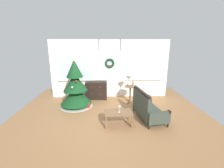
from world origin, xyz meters
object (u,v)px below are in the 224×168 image
flower_vase (133,84)px  gift_box (87,105)px  wine_glass (119,108)px  side_table (130,91)px  christmas_tree (76,89)px  settee_sofa (146,107)px  dresser_cabinet (96,90)px  coffee_table (118,114)px  table_lamp (129,79)px

flower_vase → gift_box: size_ratio=1.86×
wine_glass → side_table: bearing=72.0°
christmas_tree → settee_sofa: christmas_tree is taller
dresser_cabinet → wine_glass: dresser_cabinet is taller
christmas_tree → settee_sofa: size_ratio=1.23×
wine_glass → coffee_table: bearing=141.6°
christmas_tree → side_table: (2.17, 0.36, -0.22)m
settee_sofa → coffee_table: size_ratio=1.78×
side_table → flower_vase: size_ratio=1.97×
dresser_cabinet → table_lamp: 1.54m
christmas_tree → coffee_table: size_ratio=2.19×
gift_box → coffee_table: bearing=-49.5°
dresser_cabinet → side_table: bearing=-17.4°
settee_sofa → flower_vase: (-0.22, 1.40, 0.43)m
side_table → coffee_table: size_ratio=0.80×
table_lamp → settee_sofa: bearing=-75.8°
side_table → gift_box: bearing=-162.5°
wine_glass → christmas_tree: bearing=136.4°
settee_sofa → gift_box: 2.26m
table_lamp → gift_box: size_ratio=2.34×
flower_vase → table_lamp: bearing=148.0°
dresser_cabinet → table_lamp: table_lamp is taller
side_table → gift_box: (-1.73, -0.54, -0.40)m
christmas_tree → coffee_table: (1.54, -1.47, -0.36)m
christmas_tree → settee_sofa: 2.74m
settee_sofa → side_table: settee_sofa is taller
dresser_cabinet → settee_sofa: 2.58m
gift_box → dresser_cabinet: bearing=73.0°
side_table → dresser_cabinet: bearing=162.6°
christmas_tree → dresser_cabinet: christmas_tree is taller
dresser_cabinet → flower_vase: 1.66m
christmas_tree → wine_glass: size_ratio=9.70×
table_lamp → wine_glass: 2.01m
side_table → wine_glass: side_table is taller
christmas_tree → side_table: bearing=9.5°
side_table → coffee_table: 1.94m
coffee_table → dresser_cabinet: bearing=109.3°
dresser_cabinet → flower_vase: flower_vase is taller
coffee_table → wine_glass: 0.21m
side_table → gift_box: 1.86m
wine_glass → table_lamp: bearing=74.0°
christmas_tree → table_lamp: christmas_tree is taller
side_table → christmas_tree: bearing=-170.5°
dresser_cabinet → table_lamp: size_ratio=2.08×
table_lamp → dresser_cabinet: bearing=163.4°
coffee_table → gift_box: (-1.10, 1.29, -0.25)m
settee_sofa → side_table: 1.50m
flower_vase → side_table: bearing=149.0°
dresser_cabinet → side_table: dresser_cabinet is taller
christmas_tree → flower_vase: christmas_tree is taller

